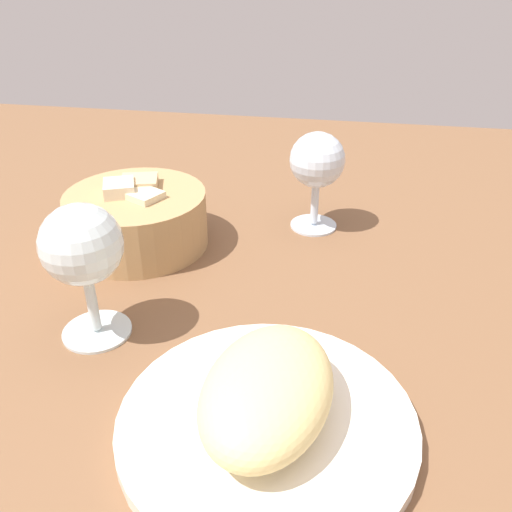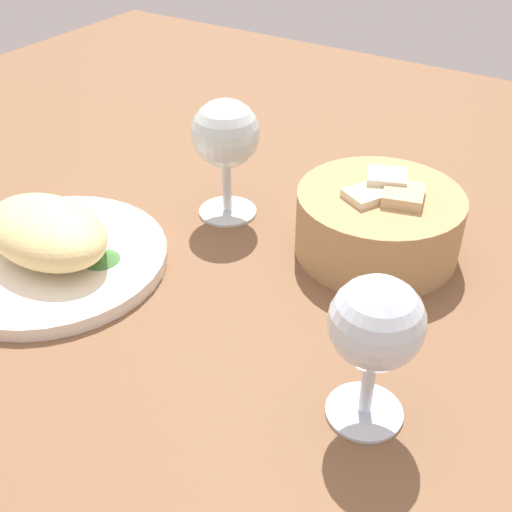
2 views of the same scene
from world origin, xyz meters
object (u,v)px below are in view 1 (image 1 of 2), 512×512
at_px(plate, 267,423).
at_px(wine_glass_near, 317,165).
at_px(bread_basket, 137,218).
at_px(wine_glass_far, 82,251).

relative_size(plate, wine_glass_near, 1.83).
bearing_deg(plate, wine_glass_near, -1.32).
relative_size(bread_basket, wine_glass_far, 1.24).
height_order(bread_basket, wine_glass_near, wine_glass_near).
bearing_deg(wine_glass_far, plate, -116.87).
xyz_separation_m(plate, bread_basket, (0.26, 0.20, 0.03)).
bearing_deg(bread_basket, wine_glass_far, -173.50).
relative_size(plate, wine_glass_far, 1.72).
bearing_deg(bread_basket, plate, -142.99).
xyz_separation_m(plate, wine_glass_far, (0.09, 0.18, 0.08)).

